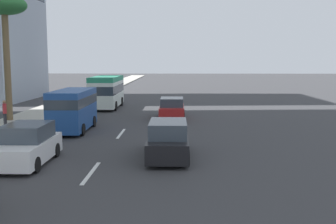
{
  "coord_description": "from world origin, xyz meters",
  "views": [
    {
      "loc": [
        -2.37,
        -3.37,
        4.39
      ],
      "look_at": [
        19.63,
        -2.87,
        1.58
      ],
      "focal_mm": 43.51,
      "sensor_mm": 36.0,
      "label": 1
    }
  ],
  "objects_px": {
    "car_lead": "(168,140)",
    "car_third": "(26,145)",
    "van_fourth": "(73,108)",
    "palm_tree": "(4,11)",
    "minibus_second": "(107,91)",
    "car_sixth": "(172,109)",
    "pedestrian_near_lamp": "(5,112)"
  },
  "relations": [
    {
      "from": "palm_tree",
      "to": "van_fourth",
      "type": "bearing_deg",
      "value": -123.21
    },
    {
      "from": "car_third",
      "to": "van_fourth",
      "type": "xyz_separation_m",
      "value": [
        8.08,
        0.06,
        0.66
      ]
    },
    {
      "from": "car_lead",
      "to": "pedestrian_near_lamp",
      "type": "height_order",
      "value": "pedestrian_near_lamp"
    },
    {
      "from": "pedestrian_near_lamp",
      "to": "palm_tree",
      "type": "xyz_separation_m",
      "value": [
        2.63,
        0.79,
        6.66
      ]
    },
    {
      "from": "car_lead",
      "to": "palm_tree",
      "type": "bearing_deg",
      "value": 48.01
    },
    {
      "from": "car_lead",
      "to": "minibus_second",
      "type": "distance_m",
      "value": 19.95
    },
    {
      "from": "pedestrian_near_lamp",
      "to": "car_third",
      "type": "bearing_deg",
      "value": 179.29
    },
    {
      "from": "van_fourth",
      "to": "car_lead",
      "type": "bearing_deg",
      "value": 41.69
    },
    {
      "from": "minibus_second",
      "to": "pedestrian_near_lamp",
      "type": "relative_size",
      "value": 3.99
    },
    {
      "from": "van_fourth",
      "to": "palm_tree",
      "type": "height_order",
      "value": "palm_tree"
    },
    {
      "from": "van_fourth",
      "to": "palm_tree",
      "type": "distance_m",
      "value": 9.07
    },
    {
      "from": "car_sixth",
      "to": "pedestrian_near_lamp",
      "type": "distance_m",
      "value": 11.75
    },
    {
      "from": "minibus_second",
      "to": "van_fourth",
      "type": "bearing_deg",
      "value": 0.04
    },
    {
      "from": "car_lead",
      "to": "pedestrian_near_lamp",
      "type": "xyz_separation_m",
      "value": [
        7.77,
        10.76,
        0.27
      ]
    },
    {
      "from": "car_third",
      "to": "pedestrian_near_lamp",
      "type": "bearing_deg",
      "value": -152.23
    },
    {
      "from": "van_fourth",
      "to": "palm_tree",
      "type": "relative_size",
      "value": 0.6
    },
    {
      "from": "minibus_second",
      "to": "van_fourth",
      "type": "distance_m",
      "value": 12.19
    },
    {
      "from": "car_third",
      "to": "car_sixth",
      "type": "distance_m",
      "value": 15.02
    },
    {
      "from": "car_third",
      "to": "palm_tree",
      "type": "xyz_separation_m",
      "value": [
        11.67,
        5.55,
        6.92
      ]
    },
    {
      "from": "palm_tree",
      "to": "car_sixth",
      "type": "bearing_deg",
      "value": -79.71
    },
    {
      "from": "car_lead",
      "to": "car_third",
      "type": "xyz_separation_m",
      "value": [
        -1.28,
        5.99,
        0.01
      ]
    },
    {
      "from": "minibus_second",
      "to": "palm_tree",
      "type": "height_order",
      "value": "palm_tree"
    },
    {
      "from": "car_sixth",
      "to": "palm_tree",
      "type": "distance_m",
      "value": 13.65
    },
    {
      "from": "van_fourth",
      "to": "pedestrian_near_lamp",
      "type": "xyz_separation_m",
      "value": [
        0.97,
        4.7,
        -0.39
      ]
    },
    {
      "from": "car_lead",
      "to": "minibus_second",
      "type": "height_order",
      "value": "minibus_second"
    },
    {
      "from": "car_lead",
      "to": "car_third",
      "type": "distance_m",
      "value": 6.13
    },
    {
      "from": "minibus_second",
      "to": "car_third",
      "type": "relative_size",
      "value": 1.56
    },
    {
      "from": "minibus_second",
      "to": "car_sixth",
      "type": "bearing_deg",
      "value": 43.0
    },
    {
      "from": "car_lead",
      "to": "palm_tree",
      "type": "height_order",
      "value": "palm_tree"
    },
    {
      "from": "car_sixth",
      "to": "pedestrian_near_lamp",
      "type": "xyz_separation_m",
      "value": [
        -4.72,
        10.76,
        0.32
      ]
    },
    {
      "from": "minibus_second",
      "to": "pedestrian_near_lamp",
      "type": "distance_m",
      "value": 12.18
    },
    {
      "from": "car_lead",
      "to": "minibus_second",
      "type": "relative_size",
      "value": 0.71
    }
  ]
}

